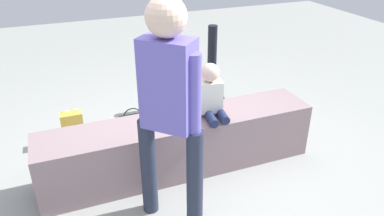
{
  "coord_description": "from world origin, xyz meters",
  "views": [
    {
      "loc": [
        -0.94,
        -2.69,
        2.1
      ],
      "look_at": [
        0.0,
        -0.29,
        0.77
      ],
      "focal_mm": 34.9,
      "sensor_mm": 36.0,
      "label": 1
    }
  ],
  "objects_px": {
    "gift_bag": "(73,127)",
    "cake_box_white": "(87,151)",
    "handbag_black_leather": "(133,126)",
    "child_seated": "(211,94)",
    "water_bottle_near_gift": "(205,112)",
    "handbag_brown_canvas": "(175,113)",
    "cake_plate": "(187,116)",
    "adult_standing": "(169,99)"
  },
  "relations": [
    {
      "from": "child_seated",
      "to": "handbag_brown_canvas",
      "type": "height_order",
      "value": "child_seated"
    },
    {
      "from": "adult_standing",
      "to": "water_bottle_near_gift",
      "type": "bearing_deg",
      "value": 57.5
    },
    {
      "from": "child_seated",
      "to": "cake_box_white",
      "type": "xyz_separation_m",
      "value": [
        -1.06,
        0.54,
        -0.67
      ]
    },
    {
      "from": "gift_bag",
      "to": "handbag_black_leather",
      "type": "relative_size",
      "value": 1.14
    },
    {
      "from": "cake_box_white",
      "to": "handbag_brown_canvas",
      "type": "height_order",
      "value": "handbag_brown_canvas"
    },
    {
      "from": "cake_box_white",
      "to": "handbag_black_leather",
      "type": "xyz_separation_m",
      "value": [
        0.51,
        0.22,
        0.06
      ]
    },
    {
      "from": "adult_standing",
      "to": "cake_box_white",
      "type": "bearing_deg",
      "value": 115.37
    },
    {
      "from": "child_seated",
      "to": "handbag_brown_canvas",
      "type": "distance_m",
      "value": 1.03
    },
    {
      "from": "gift_bag",
      "to": "handbag_brown_canvas",
      "type": "relative_size",
      "value": 1.05
    },
    {
      "from": "gift_bag",
      "to": "handbag_brown_canvas",
      "type": "height_order",
      "value": "gift_bag"
    },
    {
      "from": "cake_plate",
      "to": "handbag_black_leather",
      "type": "bearing_deg",
      "value": 115.01
    },
    {
      "from": "adult_standing",
      "to": "cake_plate",
      "type": "bearing_deg",
      "value": 58.61
    },
    {
      "from": "gift_bag",
      "to": "water_bottle_near_gift",
      "type": "xyz_separation_m",
      "value": [
        1.46,
        -0.05,
        -0.08
      ]
    },
    {
      "from": "cake_plate",
      "to": "cake_box_white",
      "type": "height_order",
      "value": "cake_plate"
    },
    {
      "from": "gift_bag",
      "to": "cake_box_white",
      "type": "distance_m",
      "value": 0.36
    },
    {
      "from": "cake_plate",
      "to": "handbag_black_leather",
      "type": "height_order",
      "value": "cake_plate"
    },
    {
      "from": "handbag_black_leather",
      "to": "child_seated",
      "type": "bearing_deg",
      "value": -54.21
    },
    {
      "from": "water_bottle_near_gift",
      "to": "handbag_brown_canvas",
      "type": "xyz_separation_m",
      "value": [
        -0.36,
        0.02,
        0.04
      ]
    },
    {
      "from": "adult_standing",
      "to": "handbag_brown_canvas",
      "type": "bearing_deg",
      "value": 69.83
    },
    {
      "from": "gift_bag",
      "to": "child_seated",
      "type": "bearing_deg",
      "value": -37.11
    },
    {
      "from": "water_bottle_near_gift",
      "to": "handbag_brown_canvas",
      "type": "distance_m",
      "value": 0.36
    },
    {
      "from": "gift_bag",
      "to": "cake_box_white",
      "type": "relative_size",
      "value": 1.11
    },
    {
      "from": "cake_plate",
      "to": "water_bottle_near_gift",
      "type": "height_order",
      "value": "cake_plate"
    },
    {
      "from": "cake_plate",
      "to": "handbag_brown_canvas",
      "type": "bearing_deg",
      "value": 78.77
    },
    {
      "from": "cake_box_white",
      "to": "handbag_black_leather",
      "type": "relative_size",
      "value": 1.02
    },
    {
      "from": "cake_plate",
      "to": "cake_box_white",
      "type": "relative_size",
      "value": 0.66
    },
    {
      "from": "child_seated",
      "to": "water_bottle_near_gift",
      "type": "relative_size",
      "value": 2.45
    },
    {
      "from": "handbag_brown_canvas",
      "to": "handbag_black_leather",
      "type": "bearing_deg",
      "value": -170.56
    },
    {
      "from": "cake_plate",
      "to": "handbag_brown_canvas",
      "type": "distance_m",
      "value": 0.92
    },
    {
      "from": "child_seated",
      "to": "gift_bag",
      "type": "height_order",
      "value": "child_seated"
    },
    {
      "from": "cake_plate",
      "to": "gift_bag",
      "type": "height_order",
      "value": "cake_plate"
    },
    {
      "from": "adult_standing",
      "to": "cake_plate",
      "type": "distance_m",
      "value": 0.82
    },
    {
      "from": "handbag_black_leather",
      "to": "handbag_brown_canvas",
      "type": "xyz_separation_m",
      "value": [
        0.5,
        0.08,
        0.01
      ]
    },
    {
      "from": "cake_plate",
      "to": "cake_box_white",
      "type": "distance_m",
      "value": 1.1
    },
    {
      "from": "water_bottle_near_gift",
      "to": "cake_box_white",
      "type": "distance_m",
      "value": 1.4
    },
    {
      "from": "gift_bag",
      "to": "handbag_black_leather",
      "type": "distance_m",
      "value": 0.61
    },
    {
      "from": "adult_standing",
      "to": "water_bottle_near_gift",
      "type": "xyz_separation_m",
      "value": [
        0.86,
        1.35,
        -0.93
      ]
    },
    {
      "from": "handbag_brown_canvas",
      "to": "child_seated",
      "type": "bearing_deg",
      "value": -86.78
    },
    {
      "from": "water_bottle_near_gift",
      "to": "handbag_black_leather",
      "type": "relative_size",
      "value": 0.6
    },
    {
      "from": "adult_standing",
      "to": "gift_bag",
      "type": "bearing_deg",
      "value": 113.1
    },
    {
      "from": "gift_bag",
      "to": "handbag_black_leather",
      "type": "xyz_separation_m",
      "value": [
        0.6,
        -0.11,
        -0.05
      ]
    },
    {
      "from": "child_seated",
      "to": "water_bottle_near_gift",
      "type": "xyz_separation_m",
      "value": [
        0.31,
        0.82,
        -0.64
      ]
    }
  ]
}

